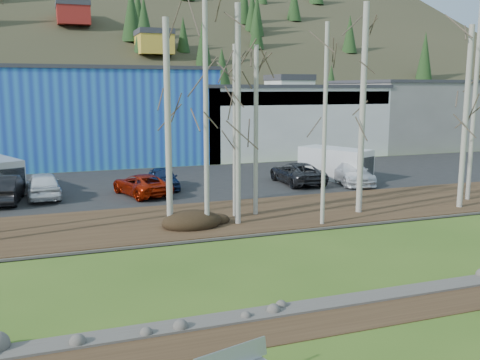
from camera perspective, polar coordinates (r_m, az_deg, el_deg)
name	(u,v)px	position (r m, az deg, el deg)	size (l,w,h in m)	color
ground	(457,338)	(15.85, 22.10, -15.37)	(200.00, 200.00, 0.00)	#395919
dirt_strip	(407,307)	(17.31, 17.38, -12.85)	(80.00, 1.80, 0.03)	#382616
near_bank_rocks	(387,296)	(18.06, 15.43, -11.83)	(80.00, 0.80, 0.50)	#47423D
river	(325,258)	(21.32, 9.04, -8.20)	(80.00, 8.00, 0.90)	black
far_bank_rocks	(282,232)	(24.83, 4.47, -5.50)	(80.00, 0.80, 0.46)	#47423D
far_bank	(256,215)	(27.66, 1.75, -3.71)	(80.00, 7.00, 0.15)	#382616
parking_lot	(201,181)	(37.42, -4.16, -0.16)	(80.00, 14.00, 0.14)	black
building_blue	(93,115)	(49.72, -15.39, 6.74)	(20.40, 12.24, 8.30)	#1F44B1
building_white	(278,119)	(54.21, 4.09, 6.51)	(18.36, 12.24, 6.80)	beige
building_grey	(411,114)	(62.41, 17.75, 6.73)	(14.28, 12.24, 7.30)	slate
hillside	(104,21)	(95.65, -14.30, 16.14)	(160.00, 72.00, 35.00)	#2C2B1B
dirt_mound	(192,220)	(25.12, -5.18, -4.32)	(2.84, 2.00, 0.56)	black
birch_2	(168,125)	(24.38, -7.69, 5.78)	(0.29, 0.29, 9.44)	#B0AD9F
birch_3	(206,112)	(24.13, -3.65, 7.24)	(0.23, 0.23, 10.64)	#B0AD9F
birch_4	(238,117)	(24.88, -0.24, 6.77)	(0.27, 0.27, 10.15)	#B0AD9F
birch_5	(235,132)	(26.41, -0.53, 5.12)	(0.23, 0.23, 8.46)	#B0AD9F
birch_6	(325,126)	(25.10, 9.02, 5.73)	(0.19, 0.19, 9.32)	#B0AD9F
birch_7	(363,110)	(27.92, 12.94, 7.28)	(0.30, 0.30, 10.55)	#B0AD9F
birch_8	(466,118)	(30.86, 22.93, 6.10)	(0.29, 0.29, 9.61)	#B0AD9F
birch_9	(476,87)	(33.14, 23.84, 9.10)	(0.24, 0.24, 12.90)	#B0AD9F
birch_10	(256,132)	(26.79, 1.71, 5.19)	(0.23, 0.23, 8.46)	#B0AD9F
car_0	(43,185)	(33.30, -20.24, -0.50)	(1.86, 4.62, 1.57)	white
car_1	(4,189)	(32.89, -23.85, -0.84)	(1.69, 4.84, 1.59)	black
car_2	(141,185)	(32.67, -10.48, -0.48)	(2.16, 4.68, 1.30)	#A01D07
car_3	(163,178)	(34.56, -8.17, 0.19)	(1.60, 3.98, 1.36)	#142244
car_4	(297,173)	(36.26, 6.10, 0.76)	(2.40, 5.20, 1.44)	#28282B
car_5	(351,173)	(36.87, 11.72, 0.79)	(2.07, 5.10, 1.48)	silver
van_white	(337,164)	(38.20, 10.35, 1.69)	(4.01, 5.46, 2.21)	white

